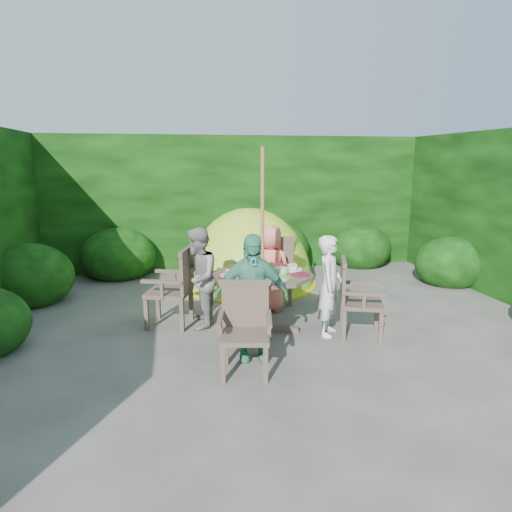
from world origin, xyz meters
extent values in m
plane|color=#4B4843|center=(0.00, 0.00, 0.00)|extent=(60.00, 60.00, 0.00)
cube|color=black|center=(0.00, 4.00, 1.25)|extent=(9.00, 1.00, 2.50)
cylinder|color=#42352B|center=(-0.21, 0.26, 0.34)|extent=(0.12, 0.12, 0.68)
cube|color=#42352B|center=(-0.21, 0.26, 0.03)|extent=(0.88, 0.40, 0.06)
cube|color=#42352B|center=(-0.21, 0.26, 0.03)|extent=(0.40, 0.88, 0.06)
cylinder|color=#42352B|center=(-0.21, 0.26, 0.70)|extent=(1.58, 1.58, 0.04)
cylinder|color=#46AF1E|center=(-0.48, 0.17, 0.72)|extent=(0.28, 0.28, 0.00)
cylinder|color=#46AF1E|center=(-0.06, 0.02, 0.72)|extent=(0.28, 0.28, 0.00)
cylinder|color=#46AF1E|center=(-0.35, 0.51, 0.72)|extent=(0.28, 0.28, 0.00)
cylinder|color=#46AF1E|center=(0.06, 0.36, 0.72)|extent=(0.28, 0.28, 0.00)
cylinder|color=#46AF1E|center=(-0.21, 0.26, 0.72)|extent=(0.28, 0.28, 0.00)
cylinder|color=white|center=(0.19, 0.34, 0.73)|extent=(0.25, 0.25, 0.01)
cylinder|color=white|center=(-0.28, 0.66, 0.73)|extent=(0.25, 0.25, 0.01)
cylinder|color=white|center=(-0.60, 0.19, 0.73)|extent=(0.25, 0.25, 0.01)
cylinder|color=white|center=(-0.14, -0.13, 0.73)|extent=(0.25, 0.25, 0.01)
cylinder|color=red|center=(0.23, 0.11, 0.73)|extent=(0.22, 0.22, 0.01)
cylinder|color=red|center=(0.07, 0.63, 0.73)|extent=(0.22, 0.22, 0.01)
cylinder|color=red|center=(-0.47, 0.64, 0.73)|extent=(0.22, 0.22, 0.01)
cylinder|color=red|center=(-0.65, 0.14, 0.73)|extent=(0.22, 0.22, 0.01)
cylinder|color=red|center=(-0.22, -0.19, 0.73)|extent=(0.22, 0.22, 0.01)
cylinder|color=#5B9C3C|center=(0.02, 0.24, 0.75)|extent=(0.18, 0.18, 0.06)
cylinder|color=brown|center=(-0.21, 0.26, 1.10)|extent=(0.06, 0.06, 2.20)
cube|color=#42352B|center=(0.90, -0.13, 0.40)|extent=(0.60, 0.61, 0.05)
cube|color=#42352B|center=(1.03, -0.39, 0.20)|extent=(0.06, 0.06, 0.39)
cube|color=#42352B|center=(1.16, 0.00, 0.20)|extent=(0.06, 0.06, 0.39)
cube|color=#42352B|center=(0.64, -0.26, 0.20)|extent=(0.06, 0.06, 0.39)
cube|color=#42352B|center=(0.77, 0.13, 0.20)|extent=(0.06, 0.06, 0.39)
cube|color=#42352B|center=(0.69, -0.06, 0.66)|extent=(0.19, 0.47, 0.47)
cube|color=#42352B|center=(0.83, -0.36, 0.59)|extent=(0.46, 0.20, 0.04)
cube|color=#42352B|center=(0.98, 0.10, 0.59)|extent=(0.46, 0.20, 0.04)
cube|color=#42352B|center=(-1.32, 0.66, 0.43)|extent=(0.64, 0.65, 0.05)
cube|color=#42352B|center=(-1.46, 0.94, 0.21)|extent=(0.06, 0.06, 0.42)
cube|color=#42352B|center=(-1.60, 0.52, 0.21)|extent=(0.06, 0.06, 0.42)
cube|color=#42352B|center=(-1.04, 0.81, 0.21)|extent=(0.06, 0.06, 0.42)
cube|color=#42352B|center=(-1.17, 0.38, 0.21)|extent=(0.06, 0.06, 0.42)
cube|color=#42352B|center=(-1.09, 0.59, 0.71)|extent=(0.19, 0.51, 0.50)
cube|color=#42352B|center=(-1.24, 0.91, 0.64)|extent=(0.50, 0.20, 0.04)
cube|color=#42352B|center=(-1.40, 0.41, 0.64)|extent=(0.50, 0.20, 0.04)
cube|color=#42352B|center=(0.19, 1.38, 0.44)|extent=(0.62, 0.60, 0.05)
cube|color=#42352B|center=(0.45, 1.55, 0.21)|extent=(0.06, 0.06, 0.43)
cube|color=#42352B|center=(0.01, 1.64, 0.21)|extent=(0.06, 0.06, 0.43)
cube|color=#42352B|center=(0.37, 1.11, 0.21)|extent=(0.06, 0.06, 0.43)
cube|color=#42352B|center=(-0.07, 1.20, 0.21)|extent=(0.06, 0.06, 0.43)
cube|color=#42352B|center=(0.14, 1.14, 0.71)|extent=(0.53, 0.14, 0.51)
cube|color=#42352B|center=(0.45, 1.33, 0.64)|extent=(0.15, 0.51, 0.04)
cube|color=#42352B|center=(-0.07, 1.43, 0.64)|extent=(0.15, 0.51, 0.04)
cube|color=#42352B|center=(-0.61, -0.85, 0.39)|extent=(0.55, 0.53, 0.05)
cube|color=#42352B|center=(-0.84, -1.00, 0.19)|extent=(0.05, 0.05, 0.38)
cube|color=#42352B|center=(-0.45, -1.08, 0.19)|extent=(0.05, 0.05, 0.38)
cube|color=#42352B|center=(-0.76, -0.61, 0.19)|extent=(0.05, 0.05, 0.38)
cube|color=#42352B|center=(-0.37, -0.69, 0.19)|extent=(0.05, 0.05, 0.38)
cube|color=#42352B|center=(-0.56, -0.63, 0.63)|extent=(0.47, 0.12, 0.45)
cube|color=#42352B|center=(-0.84, -0.80, 0.57)|extent=(0.13, 0.45, 0.04)
cube|color=#42352B|center=(-0.37, -0.89, 0.57)|extent=(0.13, 0.45, 0.04)
imported|color=white|center=(0.55, 0.00, 0.60)|extent=(0.46, 0.52, 1.20)
imported|color=gray|center=(-0.96, 0.53, 0.63)|extent=(0.57, 0.68, 1.26)
imported|color=#FD7768|center=(0.06, 1.02, 0.59)|extent=(0.69, 0.64, 1.19)
imported|color=#449F7B|center=(-0.48, -0.49, 0.66)|extent=(0.79, 0.35, 1.33)
ellipsoid|color=#B5CC27|center=(0.00, 2.40, 0.00)|extent=(2.13, 2.13, 2.57)
ellipsoid|color=black|center=(0.00, 1.68, 0.00)|extent=(0.73, 0.39, 0.88)
cylinder|color=gold|center=(0.00, 2.40, 0.02)|extent=(2.25, 2.25, 0.03)
camera|label=1|loc=(-1.27, -4.93, 2.04)|focal=32.00mm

